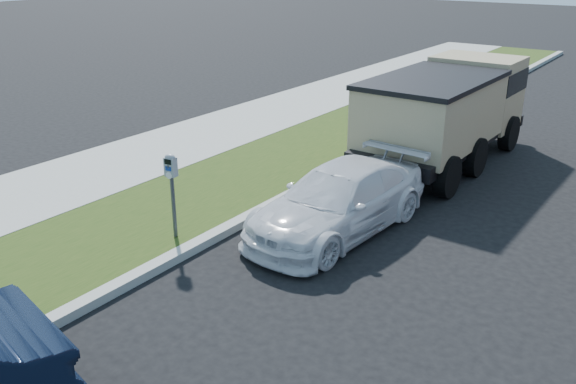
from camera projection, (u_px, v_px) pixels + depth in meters
The scene contains 5 objects.
ground at pixel (325, 291), 9.37m from camera, with size 120.00×120.00×0.00m, color black.
streetside at pixel (164, 178), 13.85m from camera, with size 6.12×50.00×0.15m.
parking_meter at pixel (171, 178), 10.45m from camera, with size 0.23×0.17×1.53m.
white_wagon at pixel (339, 200), 11.20m from camera, with size 1.71×4.21×1.22m, color white.
dump_truck at pixel (448, 108), 14.90m from camera, with size 2.47×5.99×2.33m.
Camera 1 is at (4.24, -7.00, 4.85)m, focal length 38.00 mm.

